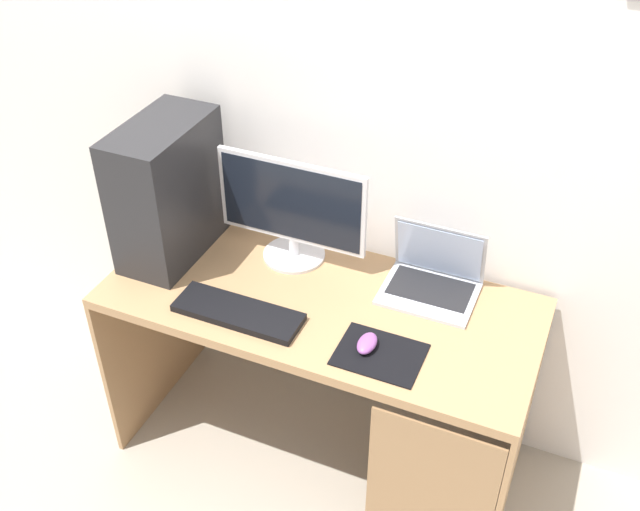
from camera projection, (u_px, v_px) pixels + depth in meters
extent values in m
plane|color=#9E9384|center=(320.00, 448.00, 2.90)|extent=(8.00, 8.00, 0.00)
cube|color=silver|center=(364.00, 105.00, 2.38)|extent=(4.00, 0.04, 2.60)
cube|color=#A37A51|center=(320.00, 303.00, 2.46)|extent=(1.44, 0.63, 0.03)
cube|color=#A37A51|center=(154.00, 330.00, 2.91)|extent=(0.02, 0.63, 0.72)
cube|color=#A37A51|center=(517.00, 446.00, 2.46)|extent=(0.02, 0.63, 0.72)
cube|color=#96704B|center=(429.00, 491.00, 2.28)|extent=(0.40, 0.01, 0.58)
cube|color=#232326|center=(167.00, 190.00, 2.52)|extent=(0.22, 0.42, 0.49)
cylinder|color=silver|center=(294.00, 254.00, 2.63)|extent=(0.22, 0.22, 0.01)
cylinder|color=silver|center=(294.00, 245.00, 2.61)|extent=(0.04, 0.04, 0.07)
cube|color=silver|center=(292.00, 202.00, 2.49)|extent=(0.53, 0.02, 0.31)
cube|color=black|center=(290.00, 203.00, 2.48)|extent=(0.50, 0.00, 0.28)
cube|color=#B7BCC6|center=(428.00, 294.00, 2.46)|extent=(0.31, 0.24, 0.01)
cube|color=black|center=(430.00, 288.00, 2.47)|extent=(0.27, 0.16, 0.00)
cube|color=#B7BCC6|center=(440.00, 250.00, 2.46)|extent=(0.31, 0.06, 0.22)
cube|color=#ADC1E5|center=(439.00, 252.00, 2.45)|extent=(0.28, 0.05, 0.20)
cube|color=black|center=(238.00, 312.00, 2.37)|extent=(0.42, 0.14, 0.02)
cube|color=black|center=(380.00, 354.00, 2.24)|extent=(0.26, 0.20, 0.00)
ellipsoid|color=#8C4C99|center=(367.00, 343.00, 2.25)|extent=(0.06, 0.10, 0.03)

